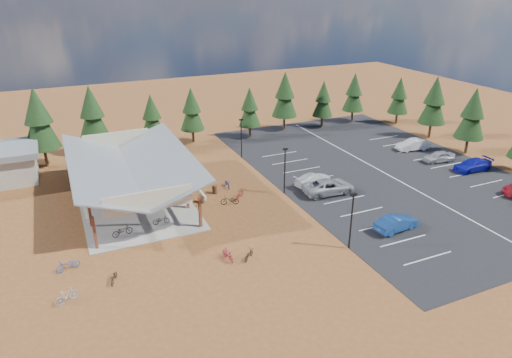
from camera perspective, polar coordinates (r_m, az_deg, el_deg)
name	(u,v)px	position (r m, az deg, el deg)	size (l,w,h in m)	color
ground	(249,210)	(45.45, -0.93, -3.89)	(140.00, 140.00, 0.00)	brown
asphalt_lot	(380,171)	(56.78, 15.25, 1.02)	(27.00, 44.00, 0.04)	black
concrete_pad	(134,199)	(49.17, -15.01, -2.47)	(10.60, 18.60, 0.10)	gray
bike_pavilion	(130,166)	(47.70, -15.47, 1.62)	(11.65, 19.40, 4.97)	brown
lamp_post_0	(352,217)	(38.60, 11.86, -4.70)	(0.50, 0.25, 5.14)	black
lamp_post_1	(285,168)	(47.82, 3.62, 1.42)	(0.50, 0.25, 5.14)	black
lamp_post_2	(241,135)	(58.06, -1.86, 5.46)	(0.50, 0.25, 5.14)	black
trash_bin_0	(202,198)	(47.08, -6.78, -2.44)	(0.60, 0.60, 0.90)	#4C311B
trash_bin_1	(215,189)	(49.00, -5.15, -1.29)	(0.60, 0.60, 0.90)	#4C311B
pine_1	(38,119)	(60.14, -25.56, 6.80)	(4.20, 4.20, 9.79)	#382314
pine_2	(92,113)	(61.95, -19.82, 7.76)	(3.93, 3.93, 9.16)	#382314
pine_3	(152,116)	(62.44, -12.91, 7.71)	(3.23, 3.23, 7.52)	#382314
pine_4	(192,109)	(64.12, -8.05, 8.63)	(3.35, 3.35, 7.79)	#382314
pine_5	(250,107)	(65.78, -0.80, 8.98)	(3.15, 3.15, 7.35)	#382314
pine_6	(285,95)	(69.39, 3.62, 10.49)	(3.80, 3.80, 8.86)	#382314
pine_7	(323,99)	(71.53, 8.40, 9.88)	(3.12, 3.12, 7.27)	#382314
pine_8	(354,92)	(75.15, 12.15, 10.55)	(3.38, 3.38, 7.88)	#382314
pine_11	(473,114)	(65.26, 25.45, 7.38)	(3.75, 3.75, 8.73)	#382314
pine_12	(434,100)	(70.25, 21.40, 9.13)	(3.82, 3.82, 8.90)	#382314
pine_13	(399,96)	(75.90, 17.46, 9.91)	(3.18, 3.18, 7.41)	#382314
bike_0	(122,231)	(42.34, -16.37, -6.21)	(0.64, 1.84, 0.97)	black
bike_1	(124,209)	(46.26, -16.14, -3.58)	(0.44, 1.56, 0.94)	gray
bike_2	(116,192)	(50.06, -17.08, -1.56)	(0.65, 1.86, 0.98)	navy
bike_3	(96,175)	(55.12, -19.38, 0.49)	(0.50, 1.75, 1.05)	maroon
bike_4	(161,220)	(43.47, -11.78, -5.02)	(0.54, 1.55, 0.81)	black
bike_5	(162,198)	(47.57, -11.67, -2.31)	(0.46, 1.62, 0.97)	#9CA0A4
bike_6	(153,180)	(52.17, -12.71, -0.13)	(0.56, 1.61, 0.85)	navy
bike_7	(148,171)	(54.55, -13.33, 0.97)	(0.48, 1.72, 1.03)	#9A0A10
bike_8	(114,277)	(36.68, -17.34, -11.65)	(0.54, 1.56, 0.82)	black
bike_9	(67,296)	(35.70, -22.60, -13.33)	(0.49, 1.75, 1.05)	#9EA1A7
bike_10	(68,265)	(39.17, -22.49, -9.88)	(0.66, 1.88, 0.99)	#274DA1
bike_11	(228,255)	(37.54, -3.56, -9.41)	(0.48, 1.70, 1.02)	maroon
bike_12	(249,255)	(37.67, -0.93, -9.43)	(0.54, 1.54, 0.81)	black
bike_14	(227,183)	(50.28, -3.59, -0.56)	(0.61, 1.75, 0.92)	navy
bike_15	(240,194)	(47.66, -2.02, -1.87)	(0.47, 1.66, 1.00)	maroon
bike_16	(230,200)	(46.38, -3.31, -2.66)	(0.65, 1.86, 0.98)	black
car_1	(396,223)	(43.43, 17.15, -5.27)	(1.51, 4.33, 1.43)	navy
car_2	(329,187)	(49.16, 9.06, -0.94)	(2.60, 5.63, 1.56)	#93969A
car_3	(313,179)	(51.05, 7.15, -0.02)	(1.86, 4.58, 1.33)	silver
car_7	(473,165)	(60.34, 25.45, 1.59)	(1.99, 4.90, 1.42)	#0F1396
car_8	(439,157)	(61.65, 21.87, 2.61)	(1.62, 4.02, 1.37)	#96979C
car_9	(413,145)	(64.86, 18.98, 4.07)	(1.57, 4.49, 1.48)	white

